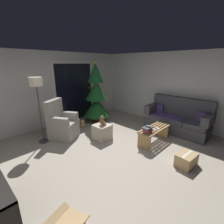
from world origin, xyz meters
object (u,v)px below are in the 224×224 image
object	(u,v)px
remote_white	(158,128)
teddy_bear_chestnut	(102,121)
christmas_tree	(96,96)
floor_lamp	(37,88)
couch	(177,119)
armchair	(62,124)
cell_phone	(148,127)
ottoman	(102,132)
remote_silver	(154,130)
coffee_table	(154,133)
cardboard_box_taped_mid_floor	(186,160)
teddy_bear_honey_by_tree	(83,124)
book_stack	(148,130)

from	to	relation	value
remote_white	teddy_bear_chestnut	distance (m)	1.53
remote_white	christmas_tree	size ratio (longest dim) A/B	0.07
floor_lamp	remote_white	bearing A→B (deg)	-47.43
couch	remote_white	xyz separation A→B (m)	(-1.17, 0.05, 0.03)
armchair	floor_lamp	distance (m)	1.23
cell_phone	armchair	xyz separation A→B (m)	(-1.22, 2.12, -0.17)
ottoman	teddy_bear_chestnut	distance (m)	0.34
remote_silver	ottoman	distance (m)	1.46
coffee_table	cell_phone	bearing A→B (deg)	-177.52
coffee_table	ottoman	bearing A→B (deg)	126.30
couch	remote_white	size ratio (longest dim) A/B	12.45
cardboard_box_taped_mid_floor	teddy_bear_honey_by_tree	bearing A→B (deg)	95.19
armchair	teddy_bear_chestnut	size ratio (longest dim) A/B	3.96
remote_silver	cell_phone	size ratio (longest dim) A/B	1.08
coffee_table	book_stack	distance (m)	0.44
teddy_bear_honey_by_tree	cardboard_box_taped_mid_floor	xyz separation A→B (m)	(0.30, -3.33, 0.01)
cell_phone	floor_lamp	distance (m)	3.00
couch	remote_silver	xyz separation A→B (m)	(-1.31, 0.06, 0.03)
couch	cell_phone	xyz separation A→B (m)	(-1.56, 0.12, 0.17)
remote_white	floor_lamp	bearing A→B (deg)	-16.69
armchair	cardboard_box_taped_mid_floor	size ratio (longest dim) A/B	2.30
remote_silver	book_stack	xyz separation A→B (m)	(-0.25, 0.06, 0.07)
coffee_table	teddy_bear_chestnut	bearing A→B (deg)	126.30
remote_silver	christmas_tree	size ratio (longest dim) A/B	0.07
coffee_table	cardboard_box_taped_mid_floor	world-z (taller)	coffee_table
coffee_table	remote_silver	bearing A→B (deg)	-150.98
floor_lamp	teddy_bear_honey_by_tree	bearing A→B (deg)	2.05
cell_phone	teddy_bear_chestnut	xyz separation A→B (m)	(-0.48, 1.18, -0.02)
remote_silver	ottoman	bearing A→B (deg)	151.91
coffee_table	cardboard_box_taped_mid_floor	bearing A→B (deg)	-113.25
teddy_bear_chestnut	remote_silver	bearing A→B (deg)	-59.56
floor_lamp	teddy_bear_honey_by_tree	distance (m)	1.95
christmas_tree	teddy_bear_honey_by_tree	size ratio (longest dim) A/B	7.76
remote_silver	armchair	bearing A→B (deg)	155.53
remote_silver	cell_phone	xyz separation A→B (m)	(-0.25, 0.06, 0.14)
teddy_bear_chestnut	teddy_bear_honey_by_tree	distance (m)	1.20
christmas_tree	armchair	world-z (taller)	christmas_tree
teddy_bear_honey_by_tree	teddy_bear_chestnut	bearing A→B (deg)	-95.38
couch	remote_white	bearing A→B (deg)	177.74
couch	cell_phone	size ratio (longest dim) A/B	13.49
couch	floor_lamp	distance (m)	4.21
ottoman	teddy_bear_honey_by_tree	xyz separation A→B (m)	(0.11, 1.11, -0.10)
book_stack	cardboard_box_taped_mid_floor	bearing A→B (deg)	-93.84
cell_phone	christmas_tree	xyz separation A→B (m)	(0.39, 2.45, 0.40)
teddy_bear_chestnut	couch	bearing A→B (deg)	-32.58
cell_phone	cardboard_box_taped_mid_floor	world-z (taller)	cell_phone
armchair	cardboard_box_taped_mid_floor	bearing A→B (deg)	-69.93
couch	book_stack	xyz separation A→B (m)	(-1.56, 0.12, 0.10)
remote_silver	teddy_bear_honey_by_tree	xyz separation A→B (m)	(-0.62, 2.36, -0.31)
christmas_tree	coffee_table	bearing A→B (deg)	-90.30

